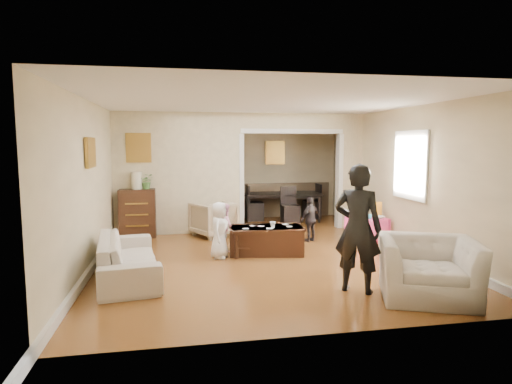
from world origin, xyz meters
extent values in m
plane|color=#985827|center=(0.00, 0.00, 0.00)|extent=(7.00, 7.00, 0.00)
cube|color=beige|center=(-1.38, 1.80, 1.30)|extent=(2.75, 0.18, 2.60)
cube|color=beige|center=(2.48, 1.80, 1.30)|extent=(0.55, 0.18, 2.60)
cube|color=beige|center=(1.10, 1.80, 2.42)|extent=(2.22, 0.18, 0.35)
cube|color=white|center=(2.73, -0.40, 1.55)|extent=(0.03, 0.95, 1.10)
cube|color=brown|center=(-2.20, 1.70, 1.85)|extent=(0.45, 0.03, 0.55)
cube|color=brown|center=(-2.71, -0.60, 1.80)|extent=(0.03, 0.55, 0.40)
cube|color=brown|center=(1.10, 3.44, 1.70)|extent=(0.45, 0.03, 0.55)
imported|color=beige|center=(-2.14, -1.19, 0.30)|extent=(1.07, 2.13, 0.60)
imported|color=tan|center=(-0.69, 1.40, 0.36)|extent=(1.07, 1.07, 0.73)
imported|color=beige|center=(1.65, -2.74, 0.38)|extent=(1.45, 1.36, 0.75)
cube|color=#371C10|center=(-2.25, 1.58, 0.50)|extent=(0.73, 0.41, 1.00)
cylinder|color=beige|center=(-2.25, 1.58, 1.18)|extent=(0.22, 0.22, 0.36)
imported|color=#4C7C37|center=(-2.05, 1.58, 1.16)|extent=(0.28, 0.24, 0.31)
cube|color=#351910|center=(0.11, -0.22, 0.24)|extent=(1.36, 0.84, 0.48)
imported|color=silver|center=(0.21, -0.27, 0.52)|extent=(0.12, 0.12, 0.10)
cube|color=#E13B7F|center=(2.40, 0.34, 0.23)|extent=(0.56, 0.56, 0.47)
cube|color=yellow|center=(2.52, 0.44, 0.62)|extent=(0.21, 0.10, 0.30)
cylinder|color=#29B4CD|center=(2.30, 0.29, 0.51)|extent=(0.08, 0.08, 0.08)
cube|color=red|center=(2.28, 0.46, 0.49)|extent=(0.10, 0.09, 0.05)
imported|color=silver|center=(2.45, 0.22, 0.50)|extent=(0.26, 0.26, 0.06)
imported|color=black|center=(1.24, 3.05, 0.34)|extent=(2.15, 1.52, 0.68)
imported|color=black|center=(0.87, -2.36, 0.84)|extent=(0.73, 0.69, 1.68)
imported|color=white|center=(-0.74, -0.37, 0.48)|extent=(0.44, 0.54, 0.96)
imported|color=pink|center=(-0.59, 0.08, 0.44)|extent=(0.40, 0.48, 0.87)
imported|color=black|center=(1.16, 0.53, 0.45)|extent=(0.56, 0.45, 0.89)
cube|color=white|center=(0.51, -0.28, 0.48)|extent=(0.10, 0.08, 0.00)
cube|color=white|center=(-0.12, -0.09, 0.48)|extent=(0.10, 0.11, 0.00)
cube|color=white|center=(0.02, -0.16, 0.48)|extent=(0.13, 0.13, 0.00)
cube|color=white|center=(0.13, -0.39, 0.48)|extent=(0.12, 0.10, 0.00)
cube|color=white|center=(0.20, -0.32, 0.48)|extent=(0.07, 0.09, 0.00)
cube|color=white|center=(0.50, -0.05, 0.48)|extent=(0.13, 0.12, 0.00)
cube|color=white|center=(-0.28, -0.33, 0.48)|extent=(0.11, 0.10, 0.00)
camera|label=1|loc=(-1.40, -7.46, 1.93)|focal=29.90mm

